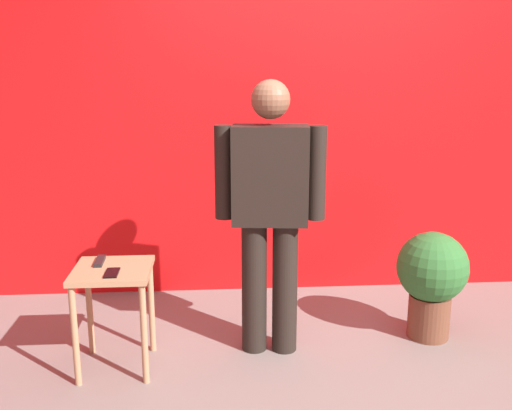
{
  "coord_description": "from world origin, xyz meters",
  "views": [
    {
      "loc": [
        -0.62,
        -2.59,
        1.68
      ],
      "look_at": [
        -0.4,
        0.55,
        0.91
      ],
      "focal_mm": 40.04,
      "sensor_mm": 36.0,
      "label": 1
    }
  ],
  "objects_px": {
    "side_table": "(113,289)",
    "tv_remote": "(100,261)",
    "standing_person": "(270,205)",
    "potted_plant": "(432,276)",
    "cell_phone": "(112,273)"
  },
  "relations": [
    {
      "from": "standing_person",
      "to": "potted_plant",
      "type": "height_order",
      "value": "standing_person"
    },
    {
      "from": "cell_phone",
      "to": "tv_remote",
      "type": "height_order",
      "value": "tv_remote"
    },
    {
      "from": "standing_person",
      "to": "cell_phone",
      "type": "xyz_separation_m",
      "value": [
        -0.87,
        -0.24,
        -0.3
      ]
    },
    {
      "from": "standing_person",
      "to": "tv_remote",
      "type": "distance_m",
      "value": 1.02
    },
    {
      "from": "cell_phone",
      "to": "potted_plant",
      "type": "distance_m",
      "value": 1.94
    },
    {
      "from": "cell_phone",
      "to": "tv_remote",
      "type": "xyz_separation_m",
      "value": [
        -0.1,
        0.18,
        0.01
      ]
    },
    {
      "from": "standing_person",
      "to": "cell_phone",
      "type": "relative_size",
      "value": 11.2
    },
    {
      "from": "side_table",
      "to": "potted_plant",
      "type": "xyz_separation_m",
      "value": [
        1.91,
        0.25,
        -0.07
      ]
    },
    {
      "from": "side_table",
      "to": "tv_remote",
      "type": "distance_m",
      "value": 0.18
    },
    {
      "from": "side_table",
      "to": "tv_remote",
      "type": "bearing_deg",
      "value": 131.84
    },
    {
      "from": "standing_person",
      "to": "side_table",
      "type": "xyz_separation_m",
      "value": [
        -0.89,
        -0.15,
        -0.43
      ]
    },
    {
      "from": "side_table",
      "to": "cell_phone",
      "type": "height_order",
      "value": "cell_phone"
    },
    {
      "from": "standing_person",
      "to": "tv_remote",
      "type": "xyz_separation_m",
      "value": [
        -0.97,
        -0.06,
        -0.29
      ]
    },
    {
      "from": "side_table",
      "to": "tv_remote",
      "type": "relative_size",
      "value": 3.52
    },
    {
      "from": "side_table",
      "to": "standing_person",
      "type": "bearing_deg",
      "value": 9.79
    }
  ]
}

